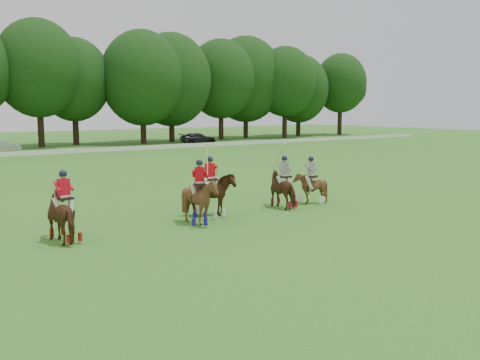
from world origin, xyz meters
TOP-DOWN VIEW (x-y plane):
  - ground at (0.00, 0.00)m, footprint 180.00×180.00m
  - car_right at (23.78, 42.50)m, footprint 4.74×2.43m
  - polo_red_a at (-5.21, 3.73)m, footprint 1.27×2.08m
  - polo_red_b at (0.89, 4.36)m, footprint 1.79×1.55m
  - polo_red_c at (-0.22, 3.36)m, footprint 2.07×2.13m
  - polo_stripe_a at (4.61, 4.09)m, footprint 1.17×1.90m
  - polo_stripe_b at (6.21, 4.09)m, footprint 1.65×1.71m
  - polo_ball at (3.61, 2.69)m, footprint 0.09×0.09m

SIDE VIEW (x-z plane):
  - ground at x=0.00m, z-range 0.00..0.00m
  - polo_ball at x=3.61m, z-range 0.00..0.09m
  - car_right at x=23.78m, z-range 0.00..1.32m
  - polo_stripe_b at x=6.21m, z-range -0.32..1.87m
  - polo_stripe_a at x=4.61m, z-range -0.59..2.25m
  - polo_red_a at x=-5.21m, z-range -0.32..2.05m
  - polo_red_b at x=0.89m, z-range -0.33..2.12m
  - polo_red_c at x=-0.22m, z-range -0.60..2.41m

